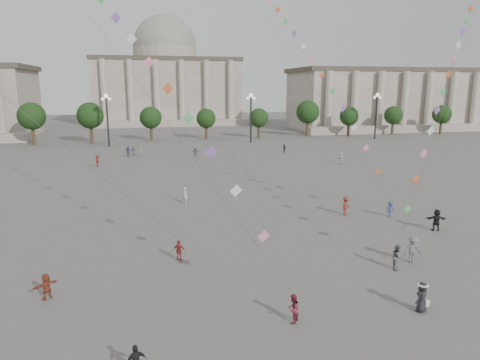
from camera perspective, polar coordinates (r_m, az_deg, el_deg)
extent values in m
plane|color=#575552|center=(25.35, 6.40, -16.04)|extent=(360.00, 360.00, 0.00)
cube|color=gray|center=(142.40, 23.35, 9.72)|extent=(80.00, 22.00, 16.00)
cube|color=#463F33|center=(142.41, 23.65, 13.17)|extent=(81.60, 22.44, 1.20)
cube|color=gray|center=(132.41, 26.35, 6.28)|extent=(84.00, 4.00, 2.00)
cube|color=gray|center=(151.26, -9.76, 11.39)|extent=(46.00, 30.00, 20.00)
cube|color=#463F33|center=(151.49, -9.91, 15.40)|extent=(46.92, 30.60, 1.20)
cube|color=gray|center=(134.72, -9.26, 7.48)|extent=(48.30, 4.00, 2.00)
cylinder|color=gray|center=(151.61, -9.94, 16.11)|extent=(21.00, 21.00, 5.00)
sphere|color=gray|center=(151.80, -9.97, 17.05)|extent=(21.00, 21.00, 21.00)
cylinder|color=#392C1C|center=(102.13, -25.20, 5.40)|extent=(0.70, 0.70, 3.52)
sphere|color=black|center=(101.82, -25.39, 7.45)|extent=(5.12, 5.12, 5.12)
cylinder|color=#392C1C|center=(100.16, -18.47, 5.82)|extent=(0.70, 0.70, 3.52)
sphere|color=black|center=(99.85, -18.62, 7.91)|extent=(5.12, 5.12, 5.12)
cylinder|color=#392C1C|center=(99.60, -11.57, 6.17)|extent=(0.70, 0.70, 3.52)
sphere|color=black|center=(99.29, -11.66, 8.28)|extent=(5.12, 5.12, 5.12)
cylinder|color=#392C1C|center=(100.49, -4.67, 6.43)|extent=(0.70, 0.70, 3.52)
sphere|color=black|center=(100.18, -4.71, 8.52)|extent=(5.12, 5.12, 5.12)
cylinder|color=#392C1C|center=(102.78, 2.01, 6.59)|extent=(0.70, 0.70, 3.52)
sphere|color=black|center=(102.48, 2.03, 8.64)|extent=(5.12, 5.12, 5.12)
cylinder|color=#392C1C|center=(106.38, 8.33, 6.66)|extent=(0.70, 0.70, 3.52)
sphere|color=black|center=(106.09, 8.39, 8.64)|extent=(5.12, 5.12, 5.12)
cylinder|color=#392C1C|center=(111.17, 14.17, 6.66)|extent=(0.70, 0.70, 3.52)
sphere|color=black|center=(110.89, 14.27, 8.55)|extent=(5.12, 5.12, 5.12)
cylinder|color=#392C1C|center=(117.00, 19.48, 6.60)|extent=(0.70, 0.70, 3.52)
sphere|color=black|center=(116.73, 19.61, 8.39)|extent=(5.12, 5.12, 5.12)
cylinder|color=#392C1C|center=(123.72, 24.24, 6.49)|extent=(0.70, 0.70, 3.52)
sphere|color=black|center=(123.47, 24.40, 8.19)|extent=(5.12, 5.12, 5.12)
cylinder|color=#262628|center=(91.65, -17.24, 7.39)|extent=(0.36, 0.36, 10.00)
sphere|color=#FFE5B2|center=(91.40, -17.45, 10.63)|extent=(0.90, 0.90, 0.90)
sphere|color=#FFE5B2|center=(91.47, -17.86, 10.23)|extent=(0.60, 0.60, 0.60)
sphere|color=#FFE5B2|center=(91.36, -16.98, 10.29)|extent=(0.60, 0.60, 0.60)
cylinder|color=#262628|center=(94.04, 1.46, 8.04)|extent=(0.36, 0.36, 10.00)
sphere|color=#FFE5B2|center=(93.80, 1.48, 11.21)|extent=(0.90, 0.90, 0.90)
sphere|color=#FFE5B2|center=(93.65, 1.05, 10.85)|extent=(0.60, 0.60, 0.60)
sphere|color=#FFE5B2|center=(93.98, 1.90, 10.85)|extent=(0.60, 0.60, 0.60)
cylinder|color=#262628|center=(105.30, 17.68, 7.93)|extent=(0.36, 0.36, 10.00)
sphere|color=#FFE5B2|center=(105.08, 17.87, 10.76)|extent=(0.90, 0.90, 0.90)
sphere|color=#FFE5B2|center=(104.74, 17.51, 10.45)|extent=(0.60, 0.60, 0.60)
sphere|color=#FFE5B2|center=(105.44, 18.18, 10.41)|extent=(0.60, 0.60, 0.60)
imported|color=navy|center=(77.56, -14.71, 3.71)|extent=(1.18, 0.78, 1.87)
imported|color=black|center=(40.12, 24.71, -4.86)|extent=(1.83, 1.04, 1.88)
imported|color=beige|center=(76.89, -12.96, 3.70)|extent=(1.70, 1.31, 1.79)
imported|color=slate|center=(32.31, 22.04, -8.61)|extent=(1.31, 0.83, 1.93)
imported|color=silver|center=(70.16, 13.35, 2.89)|extent=(1.76, 0.80, 1.83)
imported|color=maroon|center=(42.06, 13.93, -3.35)|extent=(1.35, 1.25, 1.82)
imported|color=black|center=(80.66, 5.93, 4.22)|extent=(1.17, 1.36, 1.48)
imported|color=slate|center=(75.81, -5.96, 3.74)|extent=(1.53, 0.90, 1.57)
imported|color=silver|center=(45.32, -7.32, -2.04)|extent=(0.67, 0.74, 1.70)
imported|color=slate|center=(79.04, -14.06, 3.78)|extent=(0.96, 0.55, 1.54)
imported|color=maroon|center=(68.88, -18.43, 2.44)|extent=(1.25, 1.41, 1.89)
imported|color=maroon|center=(30.74, -8.12, -9.29)|extent=(0.95, 0.67, 1.50)
imported|color=brown|center=(27.71, -24.42, -12.79)|extent=(1.41, 1.21, 1.53)
imported|color=maroon|center=(23.24, 7.08, -16.66)|extent=(0.95, 0.97, 1.57)
imported|color=navy|center=(42.72, 19.40, -3.68)|extent=(1.02, 0.65, 1.50)
imported|color=#5C5B60|center=(30.95, 20.24, -9.60)|extent=(0.99, 1.05, 1.71)
imported|color=black|center=(25.98, 23.10, -14.17)|extent=(0.99, 0.86, 1.70)
cone|color=white|center=(25.66, 23.25, -12.63)|extent=(0.52, 0.52, 0.14)
cylinder|color=white|center=(25.68, 23.24, -12.75)|extent=(0.60, 0.60, 0.02)
cube|color=white|center=(26.14, 23.70, -14.79)|extent=(0.22, 0.10, 0.35)
cylinder|color=#3F3F3F|center=(28.94, -20.14, 2.33)|extent=(0.02, 0.02, 16.45)
cube|color=pink|center=(23.21, 3.13, -7.50)|extent=(0.76, 0.25, 0.76)
cube|color=white|center=(24.13, -0.55, -1.44)|extent=(0.76, 0.25, 0.76)
cube|color=#8D58B0|center=(25.42, -3.88, 3.75)|extent=(0.76, 0.25, 0.76)
cube|color=#55B966|center=(26.98, -6.89, 8.17)|extent=(0.76, 0.25, 0.76)
cube|color=#D25F31|center=(28.74, -9.61, 11.92)|extent=(0.76, 0.25, 0.76)
cube|color=pink|center=(30.67, -12.05, 15.10)|extent=(0.76, 0.25, 0.76)
cube|color=white|center=(32.72, -14.25, 17.79)|extent=(0.76, 0.25, 0.76)
cube|color=#8D58B0|center=(34.87, -16.23, 20.08)|extent=(0.76, 0.25, 0.76)
cube|color=#D25F31|center=(43.08, 17.97, 1.09)|extent=(0.76, 0.25, 0.76)
cube|color=pink|center=(43.92, 16.47, 4.11)|extent=(0.76, 0.25, 0.76)
cube|color=white|center=(44.91, 15.01, 6.81)|extent=(0.76, 0.25, 0.76)
cube|color=#8D58B0|center=(46.04, 13.60, 9.27)|extent=(0.76, 0.25, 0.76)
cube|color=#55B966|center=(47.27, 12.23, 11.52)|extent=(0.76, 0.25, 0.76)
cube|color=#D25F31|center=(48.59, 10.91, 13.58)|extent=(0.76, 0.25, 0.76)
cube|color=pink|center=(49.99, 9.65, 15.47)|extent=(0.76, 0.25, 0.76)
cube|color=white|center=(51.46, 8.43, 17.22)|extent=(0.76, 0.25, 0.76)
cube|color=#8D58B0|center=(53.00, 7.26, 18.82)|extent=(0.76, 0.25, 0.76)
cube|color=#55B966|center=(54.59, 6.13, 20.30)|extent=(0.76, 0.25, 0.76)
cube|color=#D25F31|center=(56.22, 5.05, 21.67)|extent=(0.76, 0.25, 0.76)
cylinder|color=#3F3F3F|center=(54.81, 28.73, 18.94)|extent=(0.02, 0.02, 62.99)
cube|color=#55B966|center=(31.84, 21.45, -3.67)|extent=(0.76, 0.25, 0.76)
cube|color=#D25F31|center=(33.25, 22.43, 0.05)|extent=(0.76, 0.25, 0.76)
cube|color=pink|center=(34.82, 23.30, 3.24)|extent=(0.76, 0.25, 0.76)
cube|color=white|center=(36.50, 24.08, 6.02)|extent=(0.76, 0.25, 0.76)
cube|color=#8D58B0|center=(38.27, 24.80, 8.46)|extent=(0.76, 0.25, 0.76)
cube|color=#55B966|center=(40.11, 25.45, 10.61)|extent=(0.76, 0.25, 0.76)
cube|color=#D25F31|center=(42.01, 26.05, 12.52)|extent=(0.76, 0.25, 0.76)
cube|color=pink|center=(43.94, 26.60, 14.23)|extent=(0.76, 0.25, 0.76)
cube|color=white|center=(45.92, 27.10, 15.76)|extent=(0.76, 0.25, 0.76)
cube|color=#8D58B0|center=(47.93, 27.57, 17.13)|extent=(0.76, 0.25, 0.76)
cube|color=#55B966|center=(49.96, 28.00, 18.37)|extent=(0.76, 0.25, 0.76)
cube|color=#D25F31|center=(52.01, 28.41, 19.49)|extent=(0.76, 0.25, 0.76)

